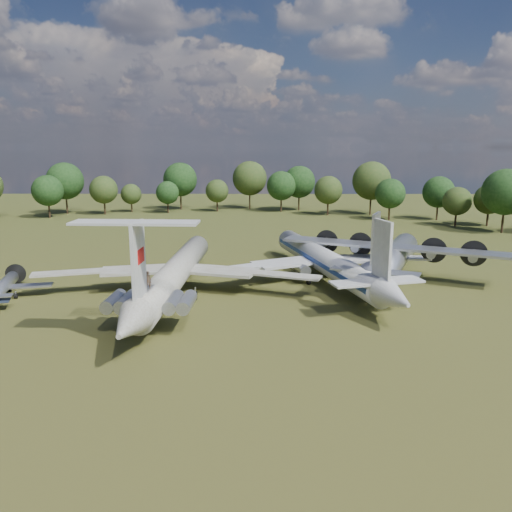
# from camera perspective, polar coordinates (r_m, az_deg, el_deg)

# --- Properties ---
(ground) EXTENTS (300.00, 300.00, 0.00)m
(ground) POSITION_cam_1_polar(r_m,az_deg,el_deg) (70.90, -10.21, -4.06)
(ground) COLOR #2C4316
(ground) RESTS_ON ground
(il62_airliner) EXTENTS (41.15, 52.46, 5.00)m
(il62_airliner) POSITION_cam_1_polar(r_m,az_deg,el_deg) (68.32, -9.16, -2.47)
(il62_airliner) COLOR beige
(il62_airliner) RESTS_ON ground
(tu104_jet) EXTENTS (48.33, 57.12, 4.93)m
(tu104_jet) POSITION_cam_1_polar(r_m,az_deg,el_deg) (75.31, 7.86, -1.07)
(tu104_jet) COLOR silver
(tu104_jet) RESTS_ON ground
(an12_transport) EXTENTS (47.72, 49.74, 5.11)m
(an12_transport) POSITION_cam_1_polar(r_m,az_deg,el_deg) (78.21, 15.20, -0.82)
(an12_transport) COLOR #9B9DA3
(an12_transport) RESTS_ON ground
(small_prop_northwest) EXTENTS (15.81, 19.09, 2.45)m
(small_prop_northwest) POSITION_cam_1_polar(r_m,az_deg,el_deg) (74.41, -26.94, -3.47)
(small_prop_northwest) COLOR #9A9CA1
(small_prop_northwest) RESTS_ON ground
(person_on_il62) EXTENTS (0.74, 0.53, 1.93)m
(person_on_il62) POSITION_cam_1_polar(r_m,az_deg,el_deg) (54.28, -12.26, -2.68)
(person_on_il62) COLOR brown
(person_on_il62) RESTS_ON il62_airliner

